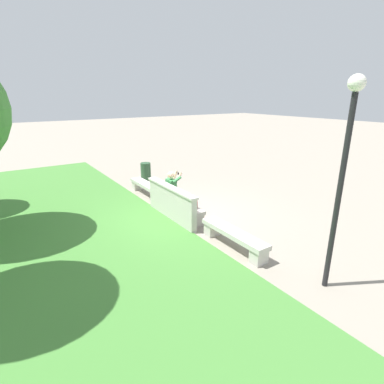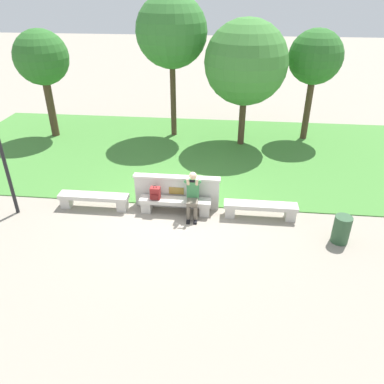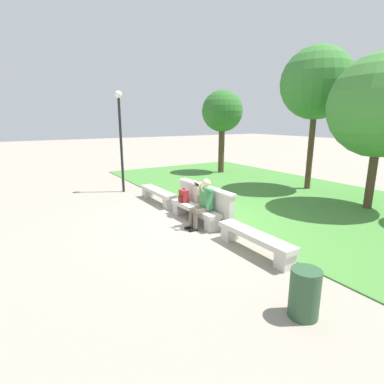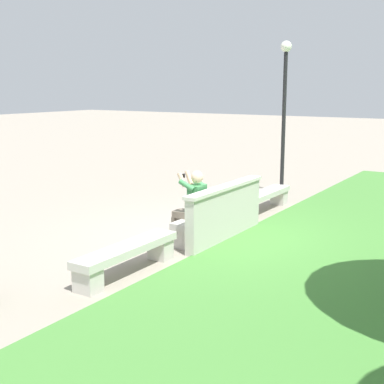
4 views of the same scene
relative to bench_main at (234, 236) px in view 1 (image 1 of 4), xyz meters
name	(u,v)px [view 1 (image 1 of 4)]	position (x,y,z in m)	size (l,w,h in m)	color
ground_plane	(181,216)	(2.43, 0.00, -0.30)	(80.00, 80.00, 0.00)	gray
grass_strip	(21,256)	(2.43, 4.38, -0.29)	(18.93, 8.00, 0.03)	#478438
bench_main	(234,236)	(0.00, 0.00, 0.00)	(2.06, 0.40, 0.45)	beige
bench_near	(181,207)	(2.43, 0.00, 0.00)	(2.06, 0.40, 0.45)	beige
bench_mid	(147,187)	(4.86, 0.00, 0.00)	(2.06, 0.40, 0.45)	beige
backrest_wall_with_plaque	(171,202)	(2.43, 0.34, 0.21)	(2.53, 0.24, 1.01)	beige
person_photographer	(174,189)	(2.94, -0.08, 0.43)	(0.48, 0.73, 1.32)	black
backpack	(192,202)	(1.86, -0.03, 0.32)	(0.28, 0.24, 0.43)	maroon
trash_bin	(146,171)	(6.86, -0.92, 0.07)	(0.44, 0.44, 0.75)	#2D5133
lamp_post	(345,158)	(-2.16, -0.49, 2.24)	(0.28, 0.28, 3.90)	black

